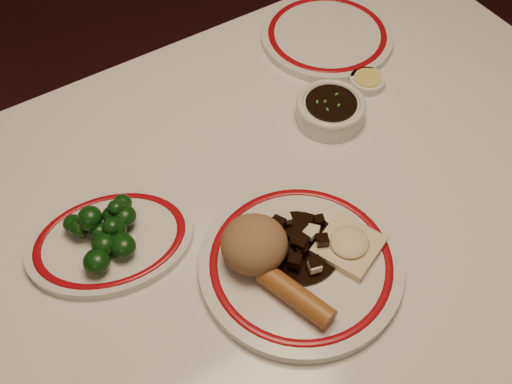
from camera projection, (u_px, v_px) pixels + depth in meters
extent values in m
plane|color=black|center=(286.00, 382.00, 1.60)|extent=(7.00, 7.00, 0.00)
cube|color=white|center=(303.00, 210.00, 1.02)|extent=(1.20, 0.90, 0.04)
cylinder|color=black|center=(377.00, 104.00, 1.70)|extent=(0.06, 0.06, 0.71)
cylinder|color=silver|center=(301.00, 265.00, 0.92)|extent=(0.36, 0.36, 0.02)
torus|color=#94070D|center=(301.00, 262.00, 0.92)|extent=(0.31, 0.31, 0.00)
ellipsoid|color=#966D47|center=(254.00, 244.00, 0.89)|extent=(0.10, 0.10, 0.07)
cylinder|color=#A35F28|center=(296.00, 296.00, 0.87)|extent=(0.06, 0.12, 0.03)
cube|color=beige|center=(349.00, 246.00, 0.92)|extent=(0.11, 0.11, 0.01)
ellipsoid|color=beige|center=(349.00, 242.00, 0.92)|extent=(0.06, 0.06, 0.02)
cylinder|color=black|center=(297.00, 248.00, 0.93)|extent=(0.13, 0.13, 0.00)
cube|color=black|center=(288.00, 246.00, 0.92)|extent=(0.02, 0.02, 0.02)
cube|color=black|center=(301.00, 244.00, 0.92)|extent=(0.03, 0.03, 0.02)
cube|color=black|center=(297.00, 244.00, 0.92)|extent=(0.02, 0.02, 0.02)
cube|color=black|center=(302.00, 250.00, 0.92)|extent=(0.02, 0.02, 0.02)
cube|color=black|center=(301.00, 250.00, 0.91)|extent=(0.02, 0.02, 0.02)
cube|color=black|center=(278.00, 225.00, 0.94)|extent=(0.03, 0.03, 0.02)
cube|color=black|center=(298.00, 237.00, 0.93)|extent=(0.02, 0.02, 0.02)
cube|color=black|center=(298.00, 242.00, 0.92)|extent=(0.02, 0.02, 0.02)
cube|color=black|center=(295.00, 261.00, 0.89)|extent=(0.02, 0.02, 0.02)
cube|color=black|center=(283.00, 254.00, 0.91)|extent=(0.02, 0.02, 0.02)
cube|color=black|center=(296.00, 241.00, 0.92)|extent=(0.02, 0.02, 0.02)
cube|color=black|center=(296.00, 242.00, 0.91)|extent=(0.02, 0.02, 0.02)
cube|color=black|center=(319.00, 221.00, 0.94)|extent=(0.02, 0.02, 0.01)
cube|color=black|center=(314.00, 265.00, 0.90)|extent=(0.02, 0.02, 0.02)
cube|color=black|center=(300.00, 244.00, 0.91)|extent=(0.03, 0.03, 0.02)
cube|color=black|center=(283.00, 236.00, 0.92)|extent=(0.02, 0.02, 0.01)
cube|color=black|center=(322.00, 241.00, 0.92)|extent=(0.02, 0.02, 0.02)
cube|color=black|center=(285.00, 255.00, 0.91)|extent=(0.02, 0.02, 0.02)
cube|color=black|center=(297.00, 248.00, 0.92)|extent=(0.02, 0.02, 0.02)
cube|color=beige|center=(310.00, 233.00, 0.92)|extent=(0.02, 0.02, 0.01)
cube|color=beige|center=(315.00, 266.00, 0.89)|extent=(0.02, 0.02, 0.01)
cube|color=beige|center=(271.00, 232.00, 0.93)|extent=(0.02, 0.02, 0.01)
cube|color=beige|center=(313.00, 231.00, 0.93)|extent=(0.02, 0.02, 0.01)
cube|color=beige|center=(285.00, 218.00, 0.95)|extent=(0.02, 0.02, 0.01)
torus|color=#94070D|center=(110.00, 239.00, 0.94)|extent=(0.26, 0.26, 0.00)
cylinder|color=#23471C|center=(114.00, 221.00, 0.96)|extent=(0.01, 0.01, 0.01)
ellipsoid|color=#0E370D|center=(112.00, 215.00, 0.94)|extent=(0.03, 0.03, 0.02)
cylinder|color=#23471C|center=(124.00, 250.00, 0.93)|extent=(0.01, 0.01, 0.01)
ellipsoid|color=#0E370D|center=(122.00, 244.00, 0.91)|extent=(0.03, 0.03, 0.03)
cylinder|color=#23471C|center=(124.00, 209.00, 0.97)|extent=(0.01, 0.01, 0.01)
ellipsoid|color=#0E370D|center=(122.00, 203.00, 0.95)|extent=(0.03, 0.03, 0.02)
cylinder|color=#23471C|center=(101.00, 237.00, 0.94)|extent=(0.01, 0.01, 0.02)
ellipsoid|color=#0E370D|center=(99.00, 230.00, 0.92)|extent=(0.03, 0.03, 0.02)
cylinder|color=#23471C|center=(123.00, 216.00, 0.96)|extent=(0.01, 0.01, 0.01)
ellipsoid|color=#0E370D|center=(121.00, 209.00, 0.95)|extent=(0.03, 0.03, 0.03)
cylinder|color=#23471C|center=(106.00, 250.00, 0.93)|extent=(0.01, 0.01, 0.01)
ellipsoid|color=#0E370D|center=(104.00, 244.00, 0.91)|extent=(0.04, 0.04, 0.03)
cylinder|color=#23471C|center=(99.00, 267.00, 0.91)|extent=(0.01, 0.01, 0.01)
ellipsoid|color=#0E370D|center=(97.00, 261.00, 0.90)|extent=(0.04, 0.04, 0.03)
cylinder|color=#23471C|center=(125.00, 252.00, 0.92)|extent=(0.01, 0.01, 0.01)
ellipsoid|color=#0E370D|center=(123.00, 246.00, 0.91)|extent=(0.04, 0.04, 0.03)
cylinder|color=#23471C|center=(111.00, 238.00, 0.94)|extent=(0.01, 0.01, 0.01)
ellipsoid|color=#0E370D|center=(109.00, 233.00, 0.93)|extent=(0.03, 0.03, 0.02)
cylinder|color=#23471C|center=(94.00, 224.00, 0.95)|extent=(0.01, 0.01, 0.01)
ellipsoid|color=#0E370D|center=(92.00, 219.00, 0.94)|extent=(0.03, 0.03, 0.03)
cylinder|color=#23471C|center=(113.00, 236.00, 0.94)|extent=(0.01, 0.01, 0.02)
ellipsoid|color=#0E370D|center=(111.00, 230.00, 0.92)|extent=(0.03, 0.03, 0.02)
cylinder|color=#23471C|center=(126.00, 223.00, 0.95)|extent=(0.01, 0.01, 0.01)
ellipsoid|color=#0E370D|center=(124.00, 216.00, 0.94)|extent=(0.04, 0.04, 0.03)
cylinder|color=#23471C|center=(117.00, 234.00, 0.94)|extent=(0.01, 0.01, 0.01)
ellipsoid|color=#0E370D|center=(115.00, 228.00, 0.93)|extent=(0.04, 0.04, 0.03)
cylinder|color=#23471C|center=(82.00, 233.00, 0.94)|extent=(0.01, 0.01, 0.01)
ellipsoid|color=#0E370D|center=(80.00, 226.00, 0.93)|extent=(0.03, 0.03, 0.03)
cylinder|color=#23471C|center=(75.00, 229.00, 0.95)|extent=(0.01, 0.01, 0.01)
ellipsoid|color=#0E370D|center=(73.00, 223.00, 0.94)|extent=(0.03, 0.03, 0.02)
cylinder|color=#23471C|center=(115.00, 242.00, 0.93)|extent=(0.01, 0.01, 0.01)
ellipsoid|color=#0E370D|center=(113.00, 236.00, 0.92)|extent=(0.03, 0.03, 0.02)
ellipsoid|color=#0E370D|center=(90.00, 222.00, 0.92)|extent=(0.03, 0.03, 0.02)
ellipsoid|color=#0E370D|center=(90.00, 217.00, 0.92)|extent=(0.03, 0.03, 0.03)
ellipsoid|color=#0E370D|center=(116.00, 207.00, 0.93)|extent=(0.02, 0.02, 0.02)
ellipsoid|color=#0E370D|center=(112.00, 226.00, 0.92)|extent=(0.03, 0.03, 0.02)
cylinder|color=silver|center=(330.00, 112.00, 1.10)|extent=(0.12, 0.12, 0.04)
cylinder|color=black|center=(331.00, 103.00, 1.08)|extent=(0.09, 0.09, 0.00)
cylinder|color=silver|center=(313.00, 113.00, 1.11)|extent=(0.06, 0.06, 0.02)
cylinder|color=red|center=(313.00, 109.00, 1.11)|extent=(0.05, 0.05, 0.00)
cylinder|color=silver|center=(367.00, 82.00, 1.16)|extent=(0.06, 0.06, 0.02)
cylinder|color=#DAD059|center=(368.00, 78.00, 1.15)|extent=(0.05, 0.05, 0.00)
cylinder|color=silver|center=(327.00, 36.00, 1.24)|extent=(0.33, 0.33, 0.02)
torus|color=#94070D|center=(327.00, 33.00, 1.23)|extent=(0.29, 0.29, 0.00)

